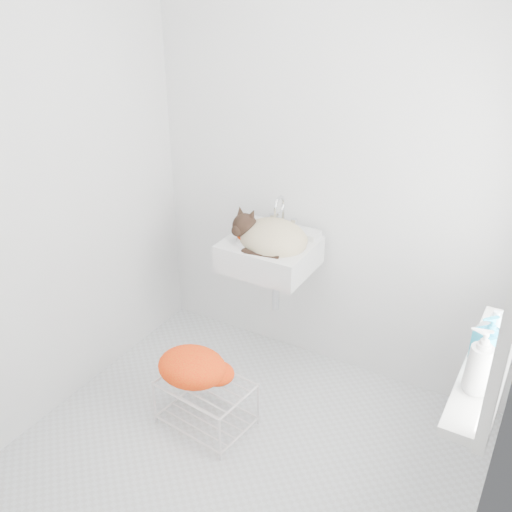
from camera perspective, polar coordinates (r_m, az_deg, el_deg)
The scene contains 12 objects.
floor at distance 3.12m, azimuth -1.52°, elevation -19.21°, with size 2.20×2.00×0.02m, color silver.
back_wall at distance 3.21m, azimuth 7.57°, elevation 8.66°, with size 2.20×0.02×2.50m, color silver.
left_wall at distance 3.06m, azimuth -19.89°, elevation 6.31°, with size 0.02×2.00×2.50m, color silver.
windowsill at distance 2.48m, azimuth 21.57°, elevation -10.12°, with size 0.16×0.88×0.04m, color white.
sink at distance 3.24m, azimuth 1.34°, elevation 1.41°, with size 0.49×0.43×0.19m, color silver.
faucet at distance 3.32m, azimuth 2.85°, elevation 4.75°, with size 0.18×0.12×0.18m, color silver, non-canonical shape.
cat at distance 3.20m, azimuth 1.42°, elevation 1.88°, with size 0.43×0.36×0.26m.
wire_rack at distance 3.21m, azimuth -4.91°, elevation -13.97°, with size 0.46×0.32×0.27m, color silver.
towel at distance 3.14m, azimuth -6.23°, elevation -11.45°, with size 0.38×0.27×0.16m, color orange.
bottle_a at distance 2.32m, azimuth 20.57°, elevation -12.21°, with size 0.09×0.09×0.22m, color silver.
bottle_b at distance 2.48m, azimuth 21.45°, elevation -9.61°, with size 0.09×0.10×0.21m, color teal.
bottle_c at distance 2.55m, azimuth 21.81°, elevation -8.54°, with size 0.14×0.14×0.18m, color silver.
Camera 1 is at (1.13, -1.83, 2.25)m, focal length 40.89 mm.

